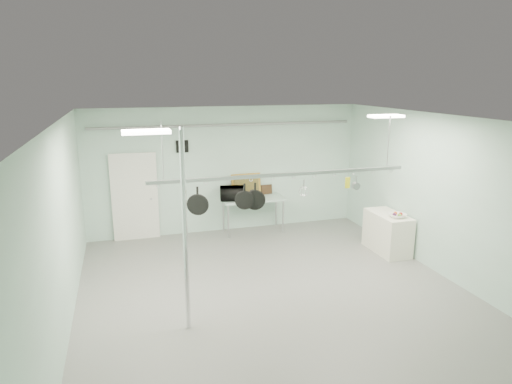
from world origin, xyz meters
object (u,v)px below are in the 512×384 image
object	(u,v)px
skillet_left	(198,201)
side_cabinet	(387,233)
pot_rack	(283,173)
skillet_right	(255,197)
prep_table	(253,201)
fruit_bowl	(397,215)
coffee_canister	(254,196)
chrome_pole	(185,232)
microwave	(232,193)
skillet_mid	(245,196)

from	to	relation	value
skillet_left	side_cabinet	bearing A→B (deg)	31.32
pot_rack	skillet_right	world-z (taller)	pot_rack
prep_table	skillet_left	distance (m)	3.96
pot_rack	side_cabinet	bearing A→B (deg)	20.45
skillet_left	fruit_bowl	bearing A→B (deg)	27.69
prep_table	coffee_canister	xyz separation A→B (m)	(-0.04, -0.19, 0.18)
coffee_canister	fruit_bowl	world-z (taller)	coffee_canister
pot_rack	skillet_left	world-z (taller)	pot_rack
fruit_bowl	skillet_left	distance (m)	4.68
coffee_canister	side_cabinet	bearing A→B (deg)	-37.80
fruit_bowl	skillet_right	xyz separation A→B (m)	(-3.50, -0.81, 0.89)
chrome_pole	skillet_left	distance (m)	0.99
microwave	chrome_pole	bearing A→B (deg)	77.96
side_cabinet	coffee_canister	bearing A→B (deg)	142.20
coffee_canister	skillet_left	world-z (taller)	skillet_left
side_cabinet	coffee_canister	xyz separation A→B (m)	(-2.59, 2.01, 0.56)
coffee_canister	skillet_left	distance (m)	3.74
prep_table	coffee_canister	size ratio (longest dim) A/B	7.51
side_cabinet	skillet_mid	xyz separation A→B (m)	(-3.67, -1.10, 1.41)
skillet_left	coffee_canister	bearing A→B (deg)	76.08
prep_table	skillet_mid	xyz separation A→B (m)	(-1.12, -3.30, 1.02)
pot_rack	skillet_left	xyz separation A→B (m)	(-1.55, 0.00, -0.39)
pot_rack	coffee_canister	size ratio (longest dim) A/B	22.53
coffee_canister	skillet_right	bearing A→B (deg)	-105.85
chrome_pole	microwave	world-z (taller)	chrome_pole
chrome_pole	microwave	bearing A→B (deg)	67.27
fruit_bowl	skillet_mid	xyz separation A→B (m)	(-3.70, -0.81, 0.91)
prep_table	microwave	distance (m)	0.60
chrome_pole	skillet_left	size ratio (longest dim) A/B	6.46
skillet_left	skillet_right	bearing A→B (deg)	17.58
pot_rack	microwave	distance (m)	3.49
chrome_pole	pot_rack	bearing A→B (deg)	25.35
fruit_bowl	skillet_mid	world-z (taller)	skillet_mid
chrome_pole	prep_table	distance (m)	4.85
prep_table	microwave	world-z (taller)	microwave
chrome_pole	coffee_canister	xyz separation A→B (m)	(2.26, 4.01, -0.59)
side_cabinet	skillet_right	world-z (taller)	skillet_right
skillet_left	microwave	bearing A→B (deg)	84.46
pot_rack	skillet_right	xyz separation A→B (m)	(-0.53, 0.00, -0.40)
pot_rack	skillet_mid	size ratio (longest dim) A/B	10.46
chrome_pole	fruit_bowl	bearing A→B (deg)	19.29
prep_table	pot_rack	size ratio (longest dim) A/B	0.33
prep_table	chrome_pole	bearing A→B (deg)	-118.71
chrome_pole	coffee_canister	bearing A→B (deg)	60.63
chrome_pole	coffee_canister	size ratio (longest dim) A/B	15.02
coffee_canister	fruit_bowl	xyz separation A→B (m)	(2.62, -2.30, -0.07)
microwave	skillet_right	xyz separation A→B (m)	(-0.38, -3.28, 0.76)
prep_table	pot_rack	xyz separation A→B (m)	(-0.40, -3.30, 1.40)
chrome_pole	skillet_mid	size ratio (longest dim) A/B	6.97
prep_table	skillet_left	bearing A→B (deg)	-120.58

